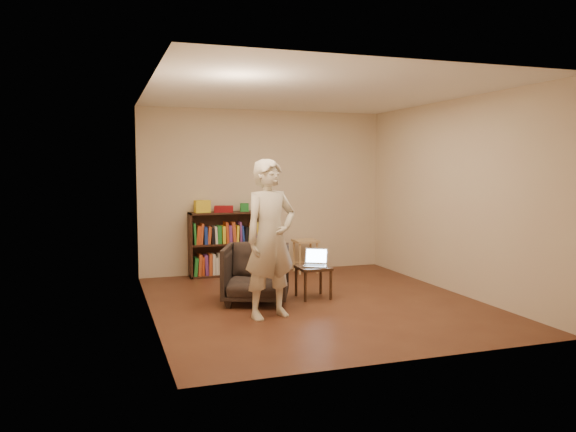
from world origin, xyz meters
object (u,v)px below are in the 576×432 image
object	(u,v)px
stool	(305,246)
laptop	(315,262)
person	(270,239)
armchair	(256,274)
side_table	(313,272)
bookshelf	(228,247)

from	to	relation	value
stool	laptop	size ratio (longest dim) A/B	1.31
stool	person	bearing A→B (deg)	-118.56
laptop	armchair	bearing A→B (deg)	-147.02
stool	armchair	size ratio (longest dim) A/B	0.66
person	side_table	bearing A→B (deg)	25.54
bookshelf	stool	size ratio (longest dim) A/B	2.27
person	bookshelf	bearing A→B (deg)	71.52
stool	person	xyz separation A→B (m)	(-1.31, -2.42, 0.47)
person	armchair	bearing A→B (deg)	71.00
side_table	person	world-z (taller)	person
bookshelf	person	world-z (taller)	person
stool	bookshelf	bearing A→B (deg)	172.27
bookshelf	laptop	size ratio (longest dim) A/B	2.97
bookshelf	side_table	world-z (taller)	bookshelf
bookshelf	laptop	xyz separation A→B (m)	(0.77, -1.81, 0.03)
side_table	person	distance (m)	1.21
stool	armchair	xyz separation A→B (m)	(-1.29, -1.70, -0.06)
laptop	person	distance (m)	1.22
laptop	person	xyz separation A→B (m)	(-0.85, -0.77, 0.43)
armchair	laptop	distance (m)	0.83
stool	side_table	xyz separation A→B (m)	(-0.52, -1.69, -0.09)
bookshelf	laptop	distance (m)	1.97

